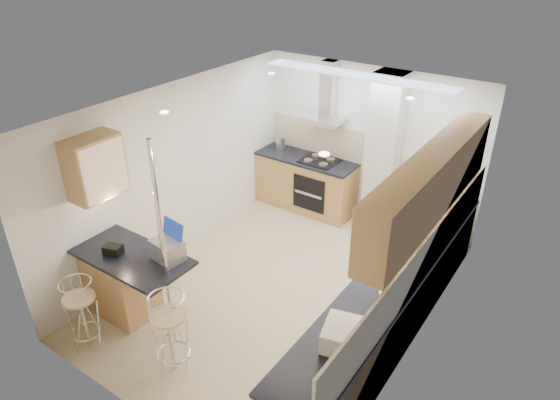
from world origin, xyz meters
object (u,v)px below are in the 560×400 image
Objects in this scene: bar_stool_near at (82,314)px; bar_stool_end at (171,334)px; bread_bin at (341,335)px; laptop at (167,250)px; microwave at (400,259)px.

bar_stool_near is 1.11m from bar_stool_end.
bread_bin is (2.78, 0.82, 0.57)m from bar_stool_near.
laptop is at bearing 164.41° from bread_bin.
bar_stool_near is at bearing -116.26° from laptop.
bar_stool_near is at bearing 135.84° from bar_stool_end.
bar_stool_end is (-1.71, -1.84, -0.57)m from microwave.
microwave reaches higher than bread_bin.
bar_stool_near is 2.32× the size of bread_bin.
laptop is 0.36× the size of bar_stool_end.
microwave reaches higher than bar_stool_near.
microwave reaches higher than bar_stool_end.
bread_bin is (1.72, 0.50, 0.53)m from bar_stool_end.
bar_stool_near is (-0.55, -0.85, -0.60)m from laptop.
laptop is at bearing 98.61° from microwave.
laptop reaches higher than bar_stool_near.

